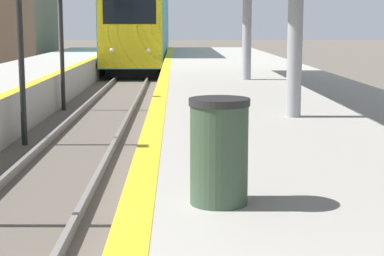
{
  "coord_description": "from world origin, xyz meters",
  "views": [
    {
      "loc": [
        1.99,
        -1.12,
        2.51
      ],
      "look_at": [
        2.54,
        20.95,
        -1.09
      ],
      "focal_mm": 60.0,
      "sensor_mm": 36.0,
      "label": 1
    }
  ],
  "objects_px": {
    "signal_far": "(60,9)",
    "trash_bin": "(219,151)",
    "train": "(142,28)",
    "signal_mid": "(19,3)"
  },
  "relations": [
    {
      "from": "train",
      "to": "signal_far",
      "type": "relative_size",
      "value": 4.9
    },
    {
      "from": "train",
      "to": "signal_mid",
      "type": "xyz_separation_m",
      "value": [
        -1.19,
        -24.77,
        0.63
      ]
    },
    {
      "from": "signal_far",
      "to": "trash_bin",
      "type": "relative_size",
      "value": 4.67
    },
    {
      "from": "signal_mid",
      "to": "trash_bin",
      "type": "height_order",
      "value": "signal_mid"
    },
    {
      "from": "signal_mid",
      "to": "signal_far",
      "type": "bearing_deg",
      "value": 91.29
    },
    {
      "from": "signal_mid",
      "to": "trash_bin",
      "type": "distance_m",
      "value": 8.92
    },
    {
      "from": "train",
      "to": "trash_bin",
      "type": "height_order",
      "value": "train"
    },
    {
      "from": "train",
      "to": "signal_mid",
      "type": "relative_size",
      "value": 4.9
    },
    {
      "from": "train",
      "to": "trash_bin",
      "type": "bearing_deg",
      "value": -85.92
    },
    {
      "from": "signal_mid",
      "to": "signal_far",
      "type": "xyz_separation_m",
      "value": [
        -0.12,
        5.45,
        0.0
      ]
    }
  ]
}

